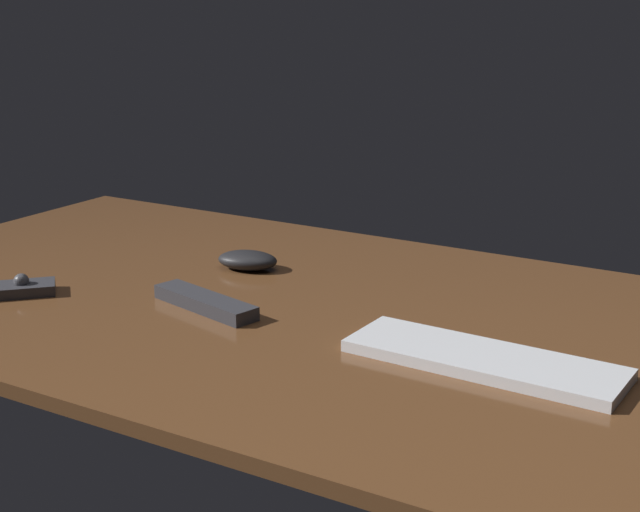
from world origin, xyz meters
The scene contains 5 objects.
desk centered at (0.00, 0.00, 1.00)cm, with size 140.00×84.00×2.00cm, color brown.
keyboard centered at (40.17, -7.29, 2.76)cm, with size 35.25×11.21×1.52cm, color silver.
computer_mouse centered at (-9.35, 11.72, 3.58)cm, with size 10.25×6.37×3.16cm, color black.
media_remote centered at (-33.54, -19.13, 2.97)cm, with size 15.01×15.23×3.34cm.
tv_remote centered at (-3.11, -8.10, 3.03)cm, with size 19.16×4.43×2.06cm, color #2D2D33.
Camera 1 is at (78.98, -112.66, 48.28)cm, focal length 53.02 mm.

